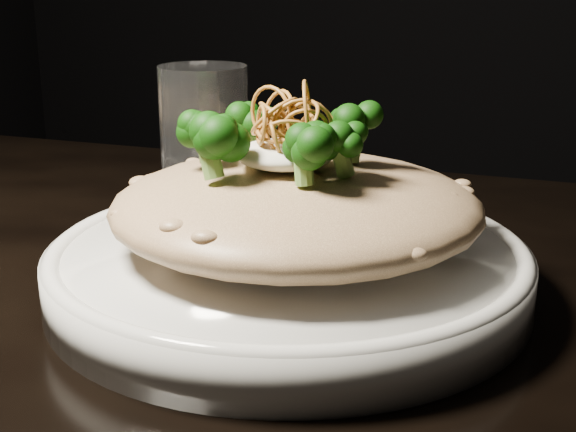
% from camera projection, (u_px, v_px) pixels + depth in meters
% --- Properties ---
extents(table, '(1.10, 0.80, 0.75)m').
position_uv_depth(table, '(226.00, 412.00, 0.56)').
color(table, black).
rests_on(table, ground).
extents(plate, '(0.32, 0.32, 0.03)m').
position_uv_depth(plate, '(288.00, 270.00, 0.54)').
color(plate, silver).
rests_on(plate, table).
extents(risotto, '(0.25, 0.25, 0.05)m').
position_uv_depth(risotto, '(296.00, 206.00, 0.53)').
color(risotto, brown).
rests_on(risotto, plate).
extents(broccoli, '(0.15, 0.15, 0.05)m').
position_uv_depth(broccoli, '(279.00, 127.00, 0.51)').
color(broccoli, black).
rests_on(broccoli, risotto).
extents(cheese, '(0.06, 0.06, 0.02)m').
position_uv_depth(cheese, '(285.00, 154.00, 0.52)').
color(cheese, silver).
rests_on(cheese, risotto).
extents(shallots, '(0.07, 0.07, 0.04)m').
position_uv_depth(shallots, '(286.00, 108.00, 0.51)').
color(shallots, brown).
rests_on(shallots, cheese).
extents(drinking_glass, '(0.08, 0.08, 0.13)m').
position_uv_depth(drinking_glass, '(205.00, 144.00, 0.69)').
color(drinking_glass, white).
rests_on(drinking_glass, table).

